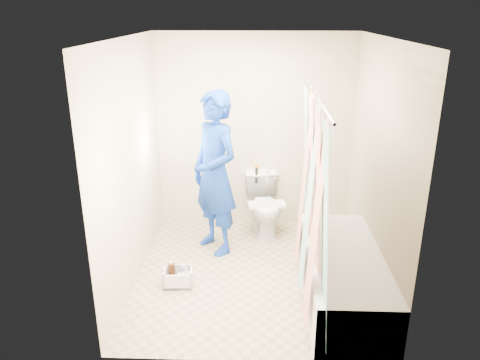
{
  "coord_description": "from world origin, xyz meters",
  "views": [
    {
      "loc": [
        0.03,
        -4.29,
        2.64
      ],
      "look_at": [
        -0.15,
        0.4,
        0.91
      ],
      "focal_mm": 35.0,
      "sensor_mm": 36.0,
      "label": 1
    }
  ],
  "objects_px": {
    "plumber": "(215,174)",
    "bathtub": "(342,275)",
    "cleaning_caddy": "(179,278)",
    "toilet": "(265,205)"
  },
  "relations": [
    {
      "from": "plumber",
      "to": "cleaning_caddy",
      "type": "height_order",
      "value": "plumber"
    },
    {
      "from": "bathtub",
      "to": "plumber",
      "type": "relative_size",
      "value": 0.95
    },
    {
      "from": "cleaning_caddy",
      "to": "toilet",
      "type": "bearing_deg",
      "value": 50.01
    },
    {
      "from": "bathtub",
      "to": "cleaning_caddy",
      "type": "xyz_separation_m",
      "value": [
        -1.59,
        0.2,
        -0.19
      ]
    },
    {
      "from": "bathtub",
      "to": "plumber",
      "type": "bearing_deg",
      "value": 142.43
    },
    {
      "from": "plumber",
      "to": "cleaning_caddy",
      "type": "distance_m",
      "value": 1.19
    },
    {
      "from": "plumber",
      "to": "bathtub",
      "type": "bearing_deg",
      "value": 12.7
    },
    {
      "from": "plumber",
      "to": "cleaning_caddy",
      "type": "xyz_separation_m",
      "value": [
        -0.31,
        -0.78,
        -0.84
      ]
    },
    {
      "from": "cleaning_caddy",
      "to": "bathtub",
      "type": "bearing_deg",
      "value": -11.51
    },
    {
      "from": "bathtub",
      "to": "plumber",
      "type": "height_order",
      "value": "plumber"
    }
  ]
}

